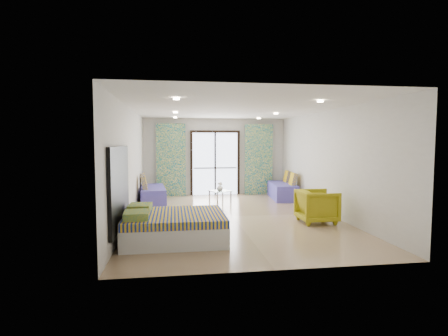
{
  "coord_description": "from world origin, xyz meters",
  "views": [
    {
      "loc": [
        -1.46,
        -8.58,
        1.88
      ],
      "look_at": [
        -0.07,
        1.03,
        1.15
      ],
      "focal_mm": 28.0,
      "sensor_mm": 36.0,
      "label": 1
    }
  ],
  "objects": [
    {
      "name": "curtain_right",
      "position": [
        1.55,
        3.57,
        1.25
      ],
      "size": [
        1.0,
        0.1,
        2.5
      ],
      "primitive_type": "cube",
      "color": "white",
      "rests_on": "floor"
    },
    {
      "name": "downlight_f",
      "position": [
        1.4,
        3.0,
        2.67
      ],
      "size": [
        0.12,
        0.12,
        0.02
      ],
      "primitive_type": "cylinder",
      "color": "#FFE0B2",
      "rests_on": "ceiling"
    },
    {
      "name": "armchair",
      "position": [
        1.84,
        -0.93,
        0.42
      ],
      "size": [
        0.77,
        0.82,
        0.84
      ],
      "primitive_type": "imported",
      "rotation": [
        0.0,
        0.0,
        1.57
      ],
      "color": "#ACA216",
      "rests_on": "floor"
    },
    {
      "name": "headboard",
      "position": [
        -2.46,
        -1.95,
        1.05
      ],
      "size": [
        0.06,
        2.1,
        1.5
      ],
      "primitive_type": "cube",
      "color": "black",
      "rests_on": "floor"
    },
    {
      "name": "ceiling",
      "position": [
        0.0,
        0.0,
        2.7
      ],
      "size": [
        5.0,
        7.5,
        0.01
      ],
      "primitive_type": null,
      "color": "silver",
      "rests_on": "ground"
    },
    {
      "name": "curtain_left",
      "position": [
        -1.55,
        3.57,
        1.25
      ],
      "size": [
        1.0,
        0.1,
        2.5
      ],
      "primitive_type": "cube",
      "color": "white",
      "rests_on": "floor"
    },
    {
      "name": "wall_right",
      "position": [
        2.5,
        0.0,
        1.35
      ],
      "size": [
        0.01,
        7.5,
        2.7
      ],
      "primitive_type": null,
      "color": "silver",
      "rests_on": "ground"
    },
    {
      "name": "vase",
      "position": [
        -0.05,
        2.06,
        0.47
      ],
      "size": [
        0.24,
        0.24,
        0.2
      ],
      "primitive_type": "imported",
      "rotation": [
        0.0,
        0.0,
        -0.19
      ],
      "color": "white",
      "rests_on": "coffee_table"
    },
    {
      "name": "downlight_c",
      "position": [
        -1.4,
        1.0,
        2.67
      ],
      "size": [
        0.12,
        0.12,
        0.02
      ],
      "primitive_type": "cylinder",
      "color": "#FFE0B2",
      "rests_on": "ceiling"
    },
    {
      "name": "wall_back",
      "position": [
        0.0,
        3.75,
        1.35
      ],
      "size": [
        5.0,
        0.01,
        2.7
      ],
      "primitive_type": null,
      "color": "silver",
      "rests_on": "ground"
    },
    {
      "name": "downlight_b",
      "position": [
        1.4,
        -2.0,
        2.67
      ],
      "size": [
        0.12,
        0.12,
        0.02
      ],
      "primitive_type": "cylinder",
      "color": "#FFE0B2",
      "rests_on": "ceiling"
    },
    {
      "name": "coffee_table",
      "position": [
        -0.04,
        2.09,
        0.33
      ],
      "size": [
        0.73,
        0.73,
        0.64
      ],
      "rotation": [
        0.0,
        0.0,
        0.41
      ],
      "color": "silver",
      "rests_on": "floor"
    },
    {
      "name": "balcony_rail",
      "position": [
        0.0,
        3.73,
        0.95
      ],
      "size": [
        1.52,
        0.03,
        0.04
      ],
      "primitive_type": "cube",
      "color": "#595451",
      "rests_on": "balcony_door"
    },
    {
      "name": "downlight_e",
      "position": [
        -1.4,
        3.0,
        2.67
      ],
      "size": [
        0.12,
        0.12,
        0.02
      ],
      "primitive_type": "cylinder",
      "color": "#FFE0B2",
      "rests_on": "ceiling"
    },
    {
      "name": "wall_left",
      "position": [
        -2.5,
        0.0,
        1.35
      ],
      "size": [
        0.01,
        7.5,
        2.7
      ],
      "primitive_type": null,
      "color": "silver",
      "rests_on": "ground"
    },
    {
      "name": "wall_front",
      "position": [
        0.0,
        -3.75,
        1.35
      ],
      "size": [
        5.0,
        0.01,
        2.7
      ],
      "primitive_type": null,
      "color": "silver",
      "rests_on": "ground"
    },
    {
      "name": "downlight_a",
      "position": [
        -1.4,
        -2.0,
        2.67
      ],
      "size": [
        0.12,
        0.12,
        0.02
      ],
      "primitive_type": "cylinder",
      "color": "#FFE0B2",
      "rests_on": "ceiling"
    },
    {
      "name": "floor",
      "position": [
        0.0,
        0.0,
        0.0
      ],
      "size": [
        5.0,
        7.5,
        0.01
      ],
      "primitive_type": null,
      "color": "#9C7E5D",
      "rests_on": "ground"
    },
    {
      "name": "balcony_door",
      "position": [
        0.0,
        3.72,
        1.26
      ],
      "size": [
        1.76,
        0.08,
        2.28
      ],
      "color": "black",
      "rests_on": "floor"
    },
    {
      "name": "downlight_d",
      "position": [
        1.4,
        1.0,
        2.67
      ],
      "size": [
        0.12,
        0.12,
        0.02
      ],
      "primitive_type": "cylinder",
      "color": "#FFE0B2",
      "rests_on": "ceiling"
    },
    {
      "name": "switch_plate",
      "position": [
        -2.47,
        -0.7,
        1.05
      ],
      "size": [
        0.02,
        0.1,
        0.1
      ],
      "primitive_type": "cube",
      "color": "silver",
      "rests_on": "wall_left"
    },
    {
      "name": "daybed_left",
      "position": [
        -2.12,
        2.12,
        0.28
      ],
      "size": [
        0.88,
        1.9,
        0.91
      ],
      "rotation": [
        0.0,
        0.0,
        0.09
      ],
      "color": "#5149B0",
      "rests_on": "floor"
    },
    {
      "name": "daybed_right",
      "position": [
        2.12,
        2.51,
        0.28
      ],
      "size": [
        0.89,
        1.89,
        0.9
      ],
      "rotation": [
        0.0,
        0.0,
        -0.1
      ],
      "color": "#5149B0",
      "rests_on": "floor"
    },
    {
      "name": "bed",
      "position": [
        -1.48,
        -1.95,
        0.27
      ],
      "size": [
        1.89,
        1.54,
        0.65
      ],
      "color": "silver",
      "rests_on": "floor"
    }
  ]
}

